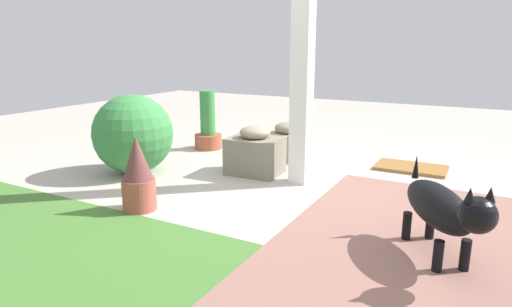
{
  "coord_description": "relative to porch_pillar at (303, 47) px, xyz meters",
  "views": [
    {
      "loc": [
        -1.23,
        3.09,
        1.15
      ],
      "look_at": [
        0.35,
        0.2,
        0.33
      ],
      "focal_mm": 30.55,
      "sensor_mm": 36.0,
      "label": 1
    }
  ],
  "objects": [
    {
      "name": "doormat",
      "position": [
        -0.78,
        -0.88,
        -1.12
      ],
      "size": [
        0.64,
        0.41,
        0.03
      ],
      "primitive_type": "cube",
      "rotation": [
        0.0,
        0.0,
        0.01
      ],
      "color": "olive",
      "rests_on": "ground"
    },
    {
      "name": "round_shrub",
      "position": [
        1.46,
        0.46,
        -0.77
      ],
      "size": [
        0.72,
        0.72,
        0.72
      ],
      "primitive_type": "sphere",
      "color": "#388241",
      "rests_on": "ground"
    },
    {
      "name": "stone_planter_near",
      "position": [
        0.46,
        -0.04,
        -0.94
      ],
      "size": [
        0.49,
        0.39,
        0.45
      ],
      "color": "gray",
      "rests_on": "ground"
    },
    {
      "name": "stone_planter_nearest",
      "position": [
        0.43,
        -0.69,
        -0.96
      ],
      "size": [
        0.42,
        0.36,
        0.38
      ],
      "color": "gray",
      "rests_on": "ground"
    },
    {
      "name": "ground_plane",
      "position": [
        -0.16,
        0.24,
        -1.14
      ],
      "size": [
        12.0,
        12.0,
        0.0
      ],
      "primitive_type": "plane",
      "color": "#B6AC9F"
    },
    {
      "name": "terracotta_pot_spiky",
      "position": [
        0.76,
        1.15,
        -0.88
      ],
      "size": [
        0.24,
        0.24,
        0.54
      ],
      "color": "#A54D42",
      "rests_on": "ground"
    },
    {
      "name": "porch_pillar",
      "position": [
        0.0,
        0.0,
        0.0
      ],
      "size": [
        0.15,
        0.15,
        2.27
      ],
      "primitive_type": "cube",
      "color": "white",
      "rests_on": "ground"
    },
    {
      "name": "dog",
      "position": [
        -1.22,
        0.95,
        -0.83
      ],
      "size": [
        0.54,
        0.71,
        0.53
      ],
      "color": "black",
      "rests_on": "ground"
    },
    {
      "name": "terracotta_pot_tall",
      "position": [
        1.41,
        -0.67,
        -0.9
      ],
      "size": [
        0.31,
        0.31,
        0.66
      ],
      "color": "#A44E37",
      "rests_on": "ground"
    },
    {
      "name": "brick_path",
      "position": [
        -1.21,
        0.85,
        -1.13
      ],
      "size": [
        1.8,
        2.4,
        0.02
      ],
      "primitive_type": "cube",
      "color": "#8F6256",
      "rests_on": "ground"
    }
  ]
}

